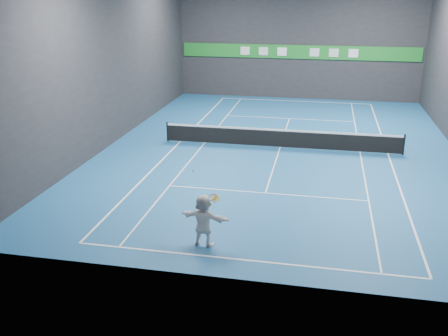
% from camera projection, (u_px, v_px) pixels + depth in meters
% --- Properties ---
extents(ground, '(26.00, 26.00, 0.00)m').
position_uv_depth(ground, '(280.00, 148.00, 26.39)').
color(ground, '#185084').
rests_on(ground, ground).
extents(wall_back, '(18.00, 0.10, 9.00)m').
position_uv_depth(wall_back, '(299.00, 38.00, 36.86)').
color(wall_back, '#262629').
rests_on(wall_back, ground).
extents(wall_front, '(18.00, 0.10, 9.00)m').
position_uv_depth(wall_front, '(239.00, 129.00, 12.87)').
color(wall_front, '#262629').
rests_on(wall_front, ground).
extents(wall_left, '(0.10, 26.00, 9.00)m').
position_uv_depth(wall_left, '(114.00, 57.00, 26.55)').
color(wall_left, '#262629').
rests_on(wall_left, ground).
extents(baseline_near, '(10.98, 0.08, 0.01)m').
position_uv_depth(baseline_near, '(244.00, 260.00, 15.42)').
color(baseline_near, white).
rests_on(baseline_near, ground).
extents(baseline_far, '(10.98, 0.08, 0.01)m').
position_uv_depth(baseline_far, '(295.00, 101.00, 37.36)').
color(baseline_far, white).
rests_on(baseline_far, ground).
extents(sideline_doubles_left, '(0.08, 23.78, 0.01)m').
position_uv_depth(sideline_doubles_left, '(180.00, 142.00, 27.41)').
color(sideline_doubles_left, white).
rests_on(sideline_doubles_left, ground).
extents(sideline_doubles_right, '(0.08, 23.78, 0.01)m').
position_uv_depth(sideline_doubles_right, '(388.00, 154.00, 25.36)').
color(sideline_doubles_right, white).
rests_on(sideline_doubles_right, ground).
extents(sideline_singles_left, '(0.06, 23.78, 0.01)m').
position_uv_depth(sideline_singles_left, '(205.00, 143.00, 27.15)').
color(sideline_singles_left, white).
rests_on(sideline_singles_left, ground).
extents(sideline_singles_right, '(0.06, 23.78, 0.01)m').
position_uv_depth(sideline_singles_right, '(360.00, 152.00, 25.62)').
color(sideline_singles_right, white).
rests_on(sideline_singles_right, ground).
extents(service_line_near, '(8.23, 0.06, 0.01)m').
position_uv_depth(service_line_near, '(265.00, 193.00, 20.48)').
color(service_line_near, white).
rests_on(service_line_near, ground).
extents(service_line_far, '(8.23, 0.06, 0.01)m').
position_uv_depth(service_line_far, '(289.00, 119.00, 32.29)').
color(service_line_far, white).
rests_on(service_line_far, ground).
extents(center_service_line, '(0.06, 12.80, 0.01)m').
position_uv_depth(center_service_line, '(280.00, 147.00, 26.39)').
color(center_service_line, white).
rests_on(center_service_line, ground).
extents(player, '(1.70, 0.77, 1.77)m').
position_uv_depth(player, '(203.00, 220.00, 16.04)').
color(player, white).
rests_on(player, ground).
extents(tennis_ball, '(0.06, 0.06, 0.06)m').
position_uv_depth(tennis_ball, '(193.00, 171.00, 15.75)').
color(tennis_ball, '#D0FA29').
rests_on(tennis_ball, player).
extents(tennis_net, '(12.50, 0.10, 1.07)m').
position_uv_depth(tennis_net, '(280.00, 138.00, 26.20)').
color(tennis_net, black).
rests_on(tennis_net, ground).
extents(sponsor_banner, '(17.64, 0.11, 1.00)m').
position_uv_depth(sponsor_banner, '(298.00, 52.00, 37.14)').
color(sponsor_banner, '#1C8428').
rests_on(sponsor_banner, wall_back).
extents(tennis_racket, '(0.47, 0.35, 0.43)m').
position_uv_depth(tennis_racket, '(213.00, 198.00, 15.76)').
color(tennis_racket, red).
rests_on(tennis_racket, player).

